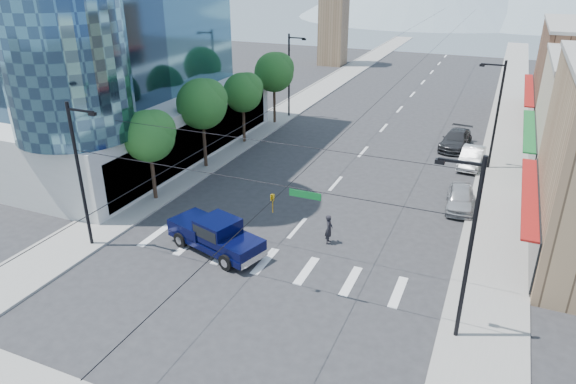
# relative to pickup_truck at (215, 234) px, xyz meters

# --- Properties ---
(ground) EXTENTS (160.00, 160.00, 0.00)m
(ground) POSITION_rel_pickup_truck_xyz_m (3.44, -1.47, -1.13)
(ground) COLOR #28282B
(ground) RESTS_ON ground
(sidewalk_left) EXTENTS (4.00, 120.00, 0.15)m
(sidewalk_left) POSITION_rel_pickup_truck_xyz_m (-8.56, 38.53, -1.05)
(sidewalk_left) COLOR gray
(sidewalk_left) RESTS_ON ground
(sidewalk_right) EXTENTS (4.00, 120.00, 0.15)m
(sidewalk_right) POSITION_rel_pickup_truck_xyz_m (15.44, 38.53, -1.05)
(sidewalk_right) COLOR gray
(sidewalk_right) RESTS_ON ground
(tree_near) EXTENTS (3.65, 3.64, 6.71)m
(tree_near) POSITION_rel_pickup_truck_xyz_m (-7.63, 4.63, 3.86)
(tree_near) COLOR black
(tree_near) RESTS_ON ground
(tree_midnear) EXTENTS (4.09, 4.09, 7.52)m
(tree_midnear) POSITION_rel_pickup_truck_xyz_m (-7.63, 11.63, 4.47)
(tree_midnear) COLOR black
(tree_midnear) RESTS_ON ground
(tree_midfar) EXTENTS (3.65, 3.64, 6.71)m
(tree_midfar) POSITION_rel_pickup_truck_xyz_m (-7.63, 18.63, 3.86)
(tree_midfar) COLOR black
(tree_midfar) RESTS_ON ground
(tree_far) EXTENTS (4.09, 4.09, 7.52)m
(tree_far) POSITION_rel_pickup_truck_xyz_m (-7.63, 25.63, 4.47)
(tree_far) COLOR black
(tree_far) RESTS_ON ground
(signal_rig) EXTENTS (21.80, 0.20, 9.00)m
(signal_rig) POSITION_rel_pickup_truck_xyz_m (3.64, -2.47, 3.52)
(signal_rig) COLOR black
(signal_rig) RESTS_ON ground
(lamp_pole_nw) EXTENTS (2.00, 0.25, 9.00)m
(lamp_pole_nw) POSITION_rel_pickup_truck_xyz_m (-7.22, 28.53, 3.81)
(lamp_pole_nw) COLOR black
(lamp_pole_nw) RESTS_ON ground
(lamp_pole_ne) EXTENTS (2.00, 0.25, 9.00)m
(lamp_pole_ne) POSITION_rel_pickup_truck_xyz_m (14.11, 20.53, 3.81)
(lamp_pole_ne) COLOR black
(lamp_pole_ne) RESTS_ON ground
(pickup_truck) EXTENTS (6.76, 4.00, 2.17)m
(pickup_truck) POSITION_rel_pickup_truck_xyz_m (0.00, 0.00, 0.00)
(pickup_truck) COLOR black
(pickup_truck) RESTS_ON ground
(pedestrian) EXTENTS (0.56, 0.75, 1.90)m
(pedestrian) POSITION_rel_pickup_truck_xyz_m (5.94, 3.53, -0.18)
(pedestrian) COLOR black
(pedestrian) RESTS_ON ground
(parked_car_near) EXTENTS (2.21, 4.72, 1.56)m
(parked_car_near) POSITION_rel_pickup_truck_xyz_m (12.84, 11.80, -0.35)
(parked_car_near) COLOR #A7A8AC
(parked_car_near) RESTS_ON ground
(parked_car_mid) EXTENTS (2.02, 4.98, 1.61)m
(parked_car_mid) POSITION_rel_pickup_truck_xyz_m (12.84, 20.64, -0.32)
(parked_car_mid) COLOR silver
(parked_car_mid) RESTS_ON ground
(parked_car_far) EXTENTS (2.80, 5.74, 1.61)m
(parked_car_far) POSITION_rel_pickup_truck_xyz_m (11.04, 24.93, -0.33)
(parked_car_far) COLOR #2D2D2F
(parked_car_far) RESTS_ON ground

